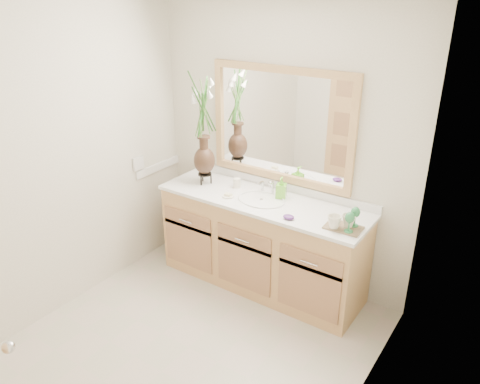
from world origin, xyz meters
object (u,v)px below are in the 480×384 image
Objects in this scene: soap_bottle at (281,189)px; tumbler at (237,183)px; flower_vase at (203,116)px; tray at (343,228)px.

tumbler is at bearing 165.83° from soap_bottle.
tumbler is 0.43m from soap_bottle.
soap_bottle is at bearing 9.07° from flower_vase.
soap_bottle reaches higher than tumbler.
flower_vase reaches higher than tumbler.
flower_vase reaches higher than tray.
soap_bottle is at bearing 159.43° from tray.
tray is (0.65, -0.22, -0.08)m from soap_bottle.
tumbler reaches higher than tray.
tray is (1.08, -0.19, -0.03)m from tumbler.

